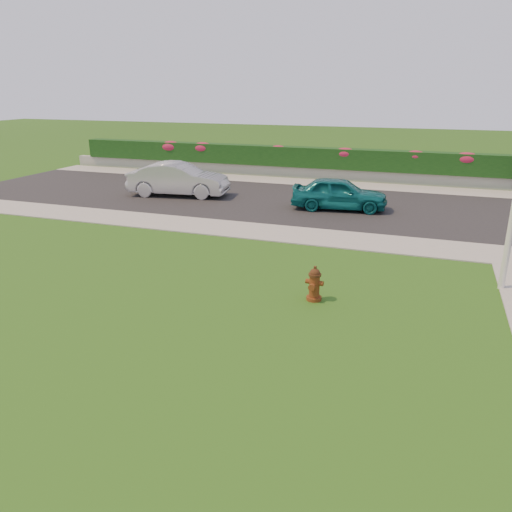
% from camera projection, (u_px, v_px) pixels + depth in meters
% --- Properties ---
extents(ground, '(120.00, 120.00, 0.00)m').
position_uv_depth(ground, '(178.00, 365.00, 9.25)').
color(ground, black).
rests_on(ground, ground).
extents(street_far, '(26.00, 8.00, 0.04)m').
position_uv_depth(street_far, '(224.00, 197.00, 23.32)').
color(street_far, black).
rests_on(street_far, ground).
extents(sidewalk_far, '(24.00, 2.00, 0.04)m').
position_uv_depth(sidewalk_far, '(149.00, 221.00, 19.17)').
color(sidewalk_far, gray).
rests_on(sidewalk_far, ground).
extents(sidewalk_beyond, '(34.00, 2.00, 0.04)m').
position_uv_depth(sidewalk_beyond, '(330.00, 184.00, 26.53)').
color(sidewalk_beyond, gray).
rests_on(sidewalk_beyond, ground).
extents(retaining_wall, '(34.00, 0.40, 0.60)m').
position_uv_depth(retaining_wall, '(335.00, 174.00, 27.78)').
color(retaining_wall, gray).
rests_on(retaining_wall, ground).
extents(hedge, '(32.00, 0.90, 1.10)m').
position_uv_depth(hedge, '(336.00, 158.00, 27.59)').
color(hedge, black).
rests_on(hedge, retaining_wall).
extents(fire_hydrant, '(0.45, 0.42, 0.86)m').
position_uv_depth(fire_hydrant, '(314.00, 284.00, 11.96)').
color(fire_hydrant, '#491E0B').
rests_on(fire_hydrant, ground).
extents(sedan_teal, '(4.10, 2.09, 1.34)m').
position_uv_depth(sedan_teal, '(339.00, 193.00, 20.69)').
color(sedan_teal, '#0C5A5D').
rests_on(sedan_teal, street_far).
extents(sedan_silver, '(4.85, 2.31, 1.53)m').
position_uv_depth(sedan_silver, '(178.00, 179.00, 23.32)').
color(sedan_silver, '#A4A6AC').
rests_on(sedan_silver, street_far).
extents(flower_clump_a, '(1.37, 0.88, 0.68)m').
position_uv_depth(flower_clump_a, '(171.00, 147.00, 30.64)').
color(flower_clump_a, '#C02147').
rests_on(flower_clump_a, hedge).
extents(flower_clump_b, '(1.30, 0.84, 0.65)m').
position_uv_depth(flower_clump_b, '(203.00, 148.00, 29.95)').
color(flower_clump_b, '#C02147').
rests_on(flower_clump_b, hedge).
extents(flower_clump_c, '(1.08, 0.69, 0.54)m').
position_uv_depth(flower_clump_c, '(278.00, 150.00, 28.45)').
color(flower_clump_c, '#C02147').
rests_on(flower_clump_c, hedge).
extents(flower_clump_d, '(1.22, 0.79, 0.61)m').
position_uv_depth(flower_clump_d, '(345.00, 153.00, 27.25)').
color(flower_clump_d, '#C02147').
rests_on(flower_clump_d, hedge).
extents(flower_clump_e, '(1.14, 0.73, 0.57)m').
position_uv_depth(flower_clump_e, '(415.00, 156.00, 26.09)').
color(flower_clump_e, '#C02147').
rests_on(flower_clump_e, hedge).
extents(flower_clump_f, '(1.28, 0.83, 0.64)m').
position_uv_depth(flower_clump_f, '(466.00, 159.00, 25.31)').
color(flower_clump_f, '#C02147').
rests_on(flower_clump_f, hedge).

